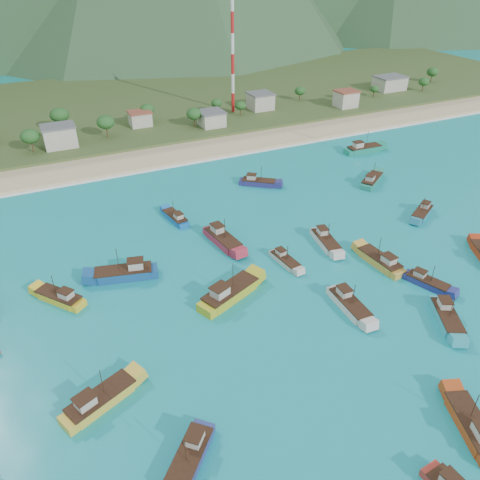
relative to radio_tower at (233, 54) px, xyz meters
name	(u,v)px	position (x,y,z in m)	size (l,w,h in m)	color
ground	(308,290)	(-32.86, -108.00, -23.07)	(600.00, 600.00, 0.00)	#0C7086
beach	(178,153)	(-32.86, -29.00, -23.07)	(400.00, 18.00, 1.20)	beige
land	(132,105)	(-32.86, 32.00, -23.07)	(400.00, 110.00, 2.40)	#385123
surf_line	(188,164)	(-32.86, -38.50, -23.07)	(400.00, 2.50, 0.08)	white
village	(167,117)	(-28.83, -6.18, -18.35)	(214.73, 24.59, 7.43)	beige
vegetation	(116,122)	(-47.03, -5.25, -17.95)	(278.72, 26.09, 8.60)	#235623
radio_tower	(233,54)	(0.00, 0.00, 0.00)	(1.20, 1.20, 42.95)	red
boat_2	(472,426)	(-29.04, -144.04, -22.26)	(7.02, 11.65, 6.62)	#A93D15
boat_3	(325,241)	(-20.36, -95.37, -22.33)	(4.72, 10.91, 6.24)	beige
boat_5	(258,183)	(-20.07, -61.43, -22.36)	(10.09, 8.60, 6.10)	navy
boat_6	(363,149)	(22.16, -53.79, -22.11)	(12.74, 4.27, 7.44)	#168266
boat_7	(223,240)	(-41.08, -85.21, -22.17)	(5.24, 12.46, 7.14)	#B3293F
boat_9	(372,181)	(9.49, -73.99, -22.28)	(10.91, 8.88, 6.50)	#1F7F6B
boat_13	(349,305)	(-28.78, -115.66, -22.31)	(3.58, 10.86, 6.35)	silver
boat_16	(380,261)	(-14.45, -106.91, -22.25)	(4.32, 11.54, 6.67)	gold
boat_18	(422,213)	(8.92, -94.37, -22.42)	(9.86, 7.38, 5.75)	teal
boat_20	(229,294)	(-47.61, -103.66, -22.02)	(13.95, 8.90, 7.95)	gold
boat_21	(190,459)	(-65.85, -132.08, -22.32)	(9.62, 9.97, 6.32)	navy
boat_23	(60,298)	(-76.86, -90.98, -22.35)	(8.81, 10.04, 6.13)	gold
boat_24	(100,401)	(-74.55, -118.05, -22.23)	(11.93, 7.69, 6.81)	gold
boat_25	(175,218)	(-47.43, -70.78, -22.47)	(4.29, 9.61, 5.48)	#1263B6
boat_27	(285,261)	(-32.22, -97.86, -22.56)	(3.47, 8.71, 5.01)	beige
boat_28	(427,283)	(-10.73, -116.44, -22.49)	(5.86, 9.46, 5.39)	navy
boat_29	(125,273)	(-63.99, -88.76, -22.11)	(13.18, 6.64, 7.48)	navy
boat_30	(446,318)	(-15.19, -125.87, -22.32)	(7.70, 10.89, 6.29)	teal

